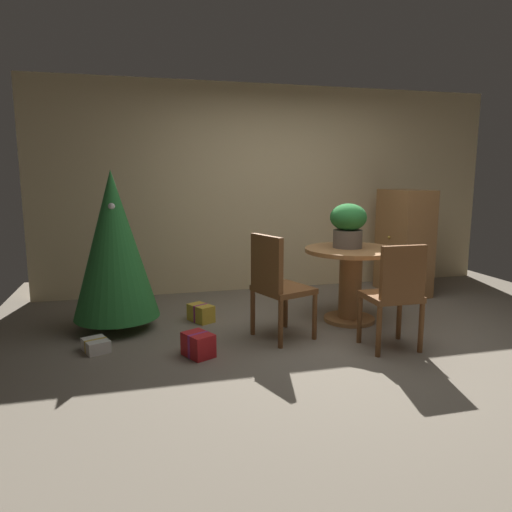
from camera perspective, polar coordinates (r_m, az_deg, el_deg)
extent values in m
plane|color=#756B5B|center=(4.39, 10.42, -10.17)|extent=(6.60, 6.60, 0.00)
cube|color=beige|center=(6.19, 2.17, 8.07)|extent=(6.00, 0.10, 2.60)
cylinder|color=#9E6B3D|center=(5.00, 11.17, -7.44)|extent=(0.52, 0.52, 0.04)
cylinder|color=#9E6B3D|center=(4.91, 11.31, -3.45)|extent=(0.23, 0.23, 0.68)
cylinder|color=#9E6B3D|center=(4.84, 11.45, 0.68)|extent=(0.94, 0.94, 0.04)
cylinder|color=#665B51|center=(4.86, 11.00, 2.05)|extent=(0.29, 0.29, 0.18)
ellipsoid|color=#287533|center=(4.84, 11.08, 4.61)|extent=(0.37, 0.37, 0.27)
sphere|color=red|center=(4.92, 11.39, 5.35)|extent=(0.08, 0.08, 0.08)
sphere|color=red|center=(4.88, 11.99, 4.74)|extent=(0.06, 0.06, 0.06)
cylinder|color=brown|center=(4.34, 12.39, -7.48)|extent=(0.04, 0.04, 0.43)
cylinder|color=brown|center=(4.52, 16.89, -6.96)|extent=(0.04, 0.04, 0.43)
cylinder|color=brown|center=(4.05, 14.60, -8.82)|extent=(0.04, 0.04, 0.43)
cylinder|color=brown|center=(4.25, 19.30, -8.18)|extent=(0.04, 0.04, 0.43)
cube|color=brown|center=(4.22, 15.96, -4.72)|extent=(0.44, 0.39, 0.05)
cube|color=brown|center=(4.02, 17.33, -1.89)|extent=(0.39, 0.05, 0.44)
cylinder|color=brown|center=(4.67, 3.59, -6.04)|extent=(0.04, 0.04, 0.43)
cylinder|color=brown|center=(4.35, 7.08, -7.27)|extent=(0.04, 0.04, 0.43)
cylinder|color=brown|center=(4.45, -0.40, -6.83)|extent=(0.04, 0.04, 0.43)
cylinder|color=brown|center=(4.12, 2.97, -8.22)|extent=(0.04, 0.04, 0.43)
cube|color=brown|center=(4.33, 3.33, -4.04)|extent=(0.57, 0.59, 0.05)
cube|color=brown|center=(4.16, 1.28, -0.82)|extent=(0.19, 0.42, 0.49)
cylinder|color=brown|center=(4.84, -16.31, -7.71)|extent=(0.10, 0.10, 0.13)
cone|color=#287533|center=(4.67, -16.76, 1.32)|extent=(0.81, 0.81, 1.41)
sphere|color=silver|center=(4.55, -17.04, 5.75)|extent=(0.06, 0.06, 0.06)
sphere|color=red|center=(4.80, -18.62, 0.36)|extent=(0.06, 0.06, 0.06)
sphere|color=#2D51A8|center=(4.89, -18.30, -0.49)|extent=(0.06, 0.06, 0.06)
sphere|color=silver|center=(4.72, -15.84, 4.59)|extent=(0.04, 0.04, 0.04)
cube|color=gold|center=(4.91, -6.67, -6.85)|extent=(0.28, 0.32, 0.17)
cube|color=#9E287A|center=(4.91, -6.67, -6.85)|extent=(0.16, 0.11, 0.17)
cube|color=red|center=(4.00, -6.98, -10.58)|extent=(0.28, 0.31, 0.19)
cube|color=#9E287A|center=(4.00, -6.98, -10.58)|extent=(0.18, 0.11, 0.20)
cube|color=silver|center=(4.31, -18.75, -10.16)|extent=(0.26, 0.29, 0.10)
cube|color=gold|center=(4.31, -18.75, -10.16)|extent=(0.18, 0.10, 0.11)
cube|color=#9E6B3D|center=(6.24, 17.43, 1.65)|extent=(0.41, 0.76, 1.30)
sphere|color=#B29338|center=(6.12, 15.75, 2.20)|extent=(0.04, 0.04, 0.04)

